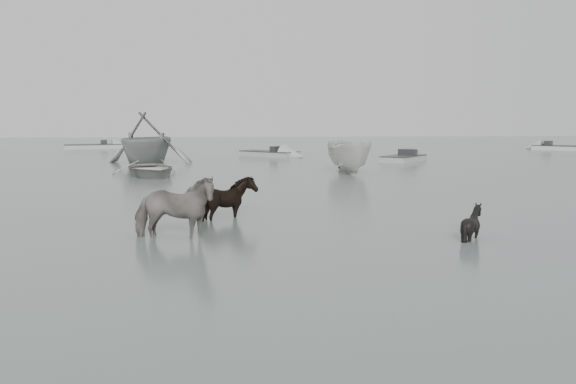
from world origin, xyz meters
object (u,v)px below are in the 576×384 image
(pony_dark, at_px, (228,193))
(pony_black, at_px, (472,215))
(pony_pinto, at_px, (174,202))
(rowboat_lead, at_px, (150,167))

(pony_dark, height_order, pony_black, pony_dark)
(pony_pinto, bearing_deg, rowboat_lead, 20.30)
(pony_pinto, height_order, pony_dark, pony_pinto)
(pony_pinto, distance_m, rowboat_lead, 16.13)
(pony_pinto, relative_size, rowboat_lead, 0.47)
(pony_dark, distance_m, rowboat_lead, 13.69)
(pony_pinto, height_order, pony_black, pony_pinto)
(pony_pinto, xyz_separation_m, pony_dark, (1.26, 2.78, -0.14))
(pony_black, bearing_deg, rowboat_lead, 18.46)
(rowboat_lead, bearing_deg, pony_dark, -92.39)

